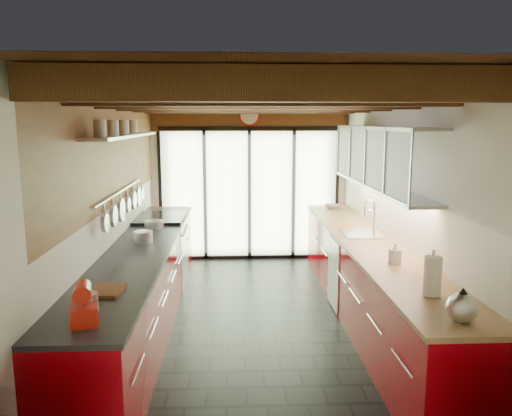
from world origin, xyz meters
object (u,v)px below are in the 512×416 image
stand_mixer (85,305)px  soap_bottle (395,253)px  paper_towel (433,276)px  kettle (462,306)px  bowl (331,206)px

stand_mixer → soap_bottle: 2.84m
paper_towel → kettle: bearing=-90.0°
kettle → bowl: bearing=90.0°
stand_mixer → kettle: 2.54m
paper_towel → bowl: size_ratio=1.65×
kettle → soap_bottle: kettle is taller
paper_towel → stand_mixer: bearing=-171.5°
soap_bottle → paper_towel: bearing=-90.0°
stand_mixer → bowl: size_ratio=1.52×
bowl → soap_bottle: bearing=-90.0°
stand_mixer → soap_bottle: (2.54, 1.27, -0.01)m
soap_bottle → kettle: bearing=-90.0°
stand_mixer → soap_bottle: stand_mixer is taller
paper_towel → soap_bottle: size_ratio=1.83×
kettle → bowl: 4.50m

